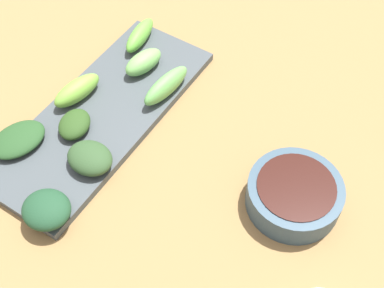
{
  "coord_description": "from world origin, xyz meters",
  "views": [
    {
      "loc": [
        -0.21,
        0.31,
        0.58
      ],
      "look_at": [
        -0.0,
        -0.02,
        0.05
      ],
      "focal_mm": 48.31,
      "sensor_mm": 36.0,
      "label": 1
    }
  ],
  "objects": [
    {
      "name": "broccoli_leafy_6",
      "position": [
        0.2,
        0.09,
        0.04
      ],
      "size": [
        0.07,
        0.09,
        0.02
      ],
      "primitive_type": "ellipsoid",
      "rotation": [
        0.0,
        0.0,
        -0.28
      ],
      "color": "#254B24",
      "rests_on": "serving_plate"
    },
    {
      "name": "broccoli_stalk_1",
      "position": [
        0.08,
        -0.08,
        0.05
      ],
      "size": [
        0.03,
        0.09,
        0.03
      ],
      "primitive_type": "ellipsoid",
      "rotation": [
        0.0,
        0.0,
        -0.12
      ],
      "color": "#66B256",
      "rests_on": "serving_plate"
    },
    {
      "name": "broccoli_leafy_7",
      "position": [
        0.15,
        0.03,
        0.04
      ],
      "size": [
        0.06,
        0.06,
        0.02
      ],
      "primitive_type": "ellipsoid",
      "rotation": [
        0.0,
        0.0,
        0.33
      ],
      "color": "#2B4A1D",
      "rests_on": "serving_plate"
    },
    {
      "name": "broccoli_stalk_2",
      "position": [
        0.18,
        -0.01,
        0.05
      ],
      "size": [
        0.04,
        0.08,
        0.03
      ],
      "primitive_type": "ellipsoid",
      "rotation": [
        0.0,
        0.0,
        -0.19
      ],
      "color": "#75B43D",
      "rests_on": "serving_plate"
    },
    {
      "name": "broccoli_stalk_0",
      "position": [
        0.18,
        -0.15,
        0.05
      ],
      "size": [
        0.04,
        0.08,
        0.03
      ],
      "primitive_type": "ellipsoid",
      "rotation": [
        0.0,
        0.0,
        0.16
      ],
      "color": "#62B53E",
      "rests_on": "serving_plate"
    },
    {
      "name": "sauce_bowl",
      "position": [
        -0.14,
        -0.03,
        0.04
      ],
      "size": [
        0.12,
        0.12,
        0.04
      ],
      "color": "#314A5A",
      "rests_on": "tabletop"
    },
    {
      "name": "tabletop",
      "position": [
        0.0,
        0.0,
        0.01
      ],
      "size": [
        2.1,
        2.1,
        0.02
      ],
      "primitive_type": "cube",
      "color": "olive",
      "rests_on": "ground"
    },
    {
      "name": "broccoli_leafy_4",
      "position": [
        0.09,
        0.15,
        0.05
      ],
      "size": [
        0.07,
        0.06,
        0.03
      ],
      "primitive_type": "ellipsoid",
      "rotation": [
        0.0,
        0.0,
        0.16
      ],
      "color": "#1F472B",
      "rests_on": "serving_plate"
    },
    {
      "name": "serving_plate",
      "position": [
        0.14,
        -0.01,
        0.03
      ],
      "size": [
        0.14,
        0.36,
        0.01
      ],
      "primitive_type": "cube",
      "color": "#424B4F",
      "rests_on": "tabletop"
    },
    {
      "name": "broccoli_stalk_5",
      "position": [
        0.14,
        -0.11,
        0.05
      ],
      "size": [
        0.04,
        0.07,
        0.03
      ],
      "primitive_type": "ellipsoid",
      "rotation": [
        0.0,
        0.0,
        -0.21
      ],
      "color": "#73B85B",
      "rests_on": "serving_plate"
    },
    {
      "name": "broccoli_leafy_3",
      "position": [
        0.1,
        0.07,
        0.05
      ],
      "size": [
        0.06,
        0.05,
        0.03
      ],
      "primitive_type": "ellipsoid",
      "rotation": [
        0.0,
        0.0,
        0.01
      ],
      "color": "#2F4E29",
      "rests_on": "serving_plate"
    }
  ]
}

